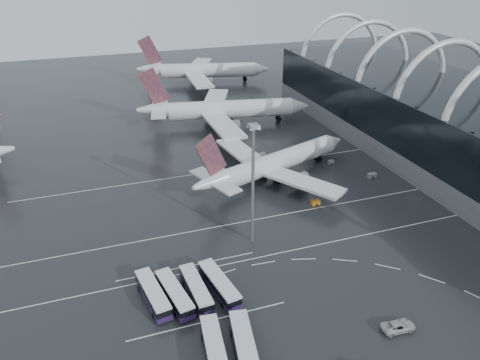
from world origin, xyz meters
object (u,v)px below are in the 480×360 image
object	(u,v)px
airliner_gate_b	(222,110)
bus_row_near_c	(196,289)
bus_row_far_b	(244,347)
bus_row_near_a	(153,294)
floodlight_mast	(253,171)
bus_row_near_b	(174,294)
bus_row_far_a	(214,349)
airliner_main	(273,164)
bus_row_near_d	(219,284)
gse_cart_belly_d	(372,175)
gse_cart_belly_b	(331,162)
airliner_gate_c	(201,71)
van_curve_a	(398,326)
gse_cart_belly_c	(315,202)

from	to	relation	value
airliner_gate_b	bus_row_near_c	distance (m)	91.11
airliner_gate_b	bus_row_far_b	size ratio (longest dim) A/B	4.49
bus_row_near_a	floodlight_mast	world-z (taller)	floodlight_mast
bus_row_near_b	bus_row_far_a	xyz separation A→B (m)	(3.11, -14.66, 0.01)
airliner_main	floodlight_mast	bearing A→B (deg)	-140.67
bus_row_far_b	bus_row_near_b	bearing A→B (deg)	35.80
bus_row_near_b	bus_row_far_a	bearing A→B (deg)	-177.71
bus_row_near_d	gse_cart_belly_d	size ratio (longest dim) A/B	5.85
bus_row_near_b	gse_cart_belly_b	bearing A→B (deg)	-61.98
gse_cart_belly_b	gse_cart_belly_d	xyz separation A→B (m)	(6.25, -11.75, 0.10)
airliner_gate_b	airliner_gate_c	bearing A→B (deg)	93.44
airliner_gate_b	floodlight_mast	size ratio (longest dim) A/B	2.28
bus_row_near_c	gse_cart_belly_d	xyz separation A→B (m)	(57.85, 31.18, -1.05)
airliner_gate_b	bus_row_near_c	world-z (taller)	airliner_gate_b
bus_row_near_c	airliner_gate_b	bearing A→B (deg)	-23.65
airliner_main	floodlight_mast	size ratio (longest dim) A/B	1.95
bus_row_near_a	van_curve_a	xyz separation A→B (m)	(37.16, -20.33, -0.89)
airliner_main	airliner_gate_b	xyz separation A→B (m)	(-0.06, 45.96, 0.76)
gse_cart_belly_b	gse_cart_belly_c	xyz separation A→B (m)	(-15.43, -20.04, 0.06)
airliner_gate_c	airliner_gate_b	bearing A→B (deg)	-83.18
bus_row_near_a	gse_cart_belly_b	xyz separation A→B (m)	(59.22, 41.79, -1.18)
bus_row_near_a	gse_cart_belly_b	world-z (taller)	bus_row_near_a
floodlight_mast	gse_cart_belly_d	bearing A→B (deg)	22.92
airliner_main	floodlight_mast	world-z (taller)	floodlight_mast
airliner_gate_c	gse_cart_belly_c	distance (m)	119.66
bus_row_far_b	floodlight_mast	world-z (taller)	floodlight_mast
gse_cart_belly_d	airliner_main	bearing A→B (deg)	162.53
airliner_main	bus_row_near_b	size ratio (longest dim) A/B	4.08
airliner_gate_c	floodlight_mast	xyz separation A→B (m)	(-23.57, -128.95, 11.34)
bus_row_far_a	gse_cart_belly_d	xyz separation A→B (m)	(58.74, 45.88, -1.09)
bus_row_near_d	bus_row_far_b	distance (m)	15.52
gse_cart_belly_c	bus_row_near_b	bearing A→B (deg)	-150.28
bus_row_near_a	airliner_gate_c	bearing A→B (deg)	-27.14
airliner_gate_b	bus_row_far_b	xyz separation A→B (m)	(-27.94, -101.18, -3.50)
bus_row_near_a	bus_row_near_c	distance (m)	7.71
bus_row_far_a	gse_cart_belly_b	size ratio (longest dim) A/B	6.81
bus_row_far_a	airliner_main	bearing A→B (deg)	-23.95
bus_row_near_c	gse_cart_belly_b	world-z (taller)	bus_row_near_c
gse_cart_belly_c	floodlight_mast	bearing A→B (deg)	-155.01
airliner_main	van_curve_a	size ratio (longest dim) A/B	8.96
bus_row_far_b	gse_cart_belly_b	world-z (taller)	bus_row_far_b
airliner_main	bus_row_near_c	world-z (taller)	airliner_main
bus_row_near_d	gse_cart_belly_b	xyz separation A→B (m)	(47.30, 43.20, -1.21)
bus_row_near_b	bus_row_far_b	size ratio (longest dim) A/B	0.94
bus_row_far_a	bus_row_far_b	xyz separation A→B (m)	(4.50, -1.08, 0.09)
bus_row_near_d	van_curve_a	size ratio (longest dim) A/B	2.25
bus_row_near_b	gse_cart_belly_c	world-z (taller)	bus_row_near_b
van_curve_a	airliner_gate_b	bearing A→B (deg)	2.39
bus_row_near_a	van_curve_a	world-z (taller)	bus_row_near_a
airliner_gate_c	bus_row_near_b	size ratio (longest dim) A/B	4.72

